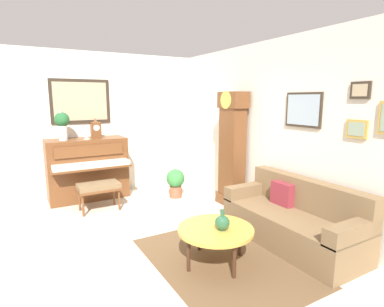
# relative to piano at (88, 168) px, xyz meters

# --- Properties ---
(ground_plane) EXTENTS (6.40, 6.00, 0.10)m
(ground_plane) POSITION_rel_piano_xyz_m (2.23, 0.04, -0.64)
(ground_plane) COLOR beige
(wall_left) EXTENTS (0.13, 4.90, 2.80)m
(wall_left) POSITION_rel_piano_xyz_m (-0.37, 0.04, 0.82)
(wall_left) COLOR silver
(wall_left) RESTS_ON ground_plane
(wall_back) EXTENTS (5.30, 0.13, 2.80)m
(wall_back) POSITION_rel_piano_xyz_m (2.25, 2.44, 0.82)
(wall_back) COLOR silver
(wall_back) RESTS_ON ground_plane
(area_rug) EXTENTS (2.10, 1.50, 0.01)m
(area_rug) POSITION_rel_piano_xyz_m (3.21, 0.87, -0.59)
(area_rug) COLOR brown
(area_rug) RESTS_ON ground_plane
(piano) EXTENTS (0.87, 1.44, 1.16)m
(piano) POSITION_rel_piano_xyz_m (0.00, 0.00, 0.00)
(piano) COLOR brown
(piano) RESTS_ON ground_plane
(piano_bench) EXTENTS (0.42, 0.70, 0.48)m
(piano_bench) POSITION_rel_piano_xyz_m (0.77, 0.02, -0.18)
(piano_bench) COLOR brown
(piano_bench) RESTS_ON ground_plane
(grandfather_clock) EXTENTS (0.52, 0.34, 2.03)m
(grandfather_clock) POSITION_rel_piano_xyz_m (1.63, 2.18, 0.38)
(grandfather_clock) COLOR brown
(grandfather_clock) RESTS_ON ground_plane
(couch) EXTENTS (1.90, 0.80, 0.84)m
(couch) POSITION_rel_piano_xyz_m (3.27, 1.98, -0.28)
(couch) COLOR brown
(couch) RESTS_ON ground_plane
(coffee_table) EXTENTS (0.88, 0.88, 0.43)m
(coffee_table) POSITION_rel_piano_xyz_m (3.20, 0.78, -0.19)
(coffee_table) COLOR gold
(coffee_table) RESTS_ON ground_plane
(mantel_clock) EXTENTS (0.13, 0.18, 0.38)m
(mantel_clock) POSITION_rel_piano_xyz_m (0.00, 0.19, 0.74)
(mantel_clock) COLOR brown
(mantel_clock) RESTS_ON piano
(flower_vase) EXTENTS (0.26, 0.26, 0.58)m
(flower_vase) POSITION_rel_piano_xyz_m (0.00, -0.40, 0.89)
(flower_vase) COLOR silver
(flower_vase) RESTS_ON piano
(teacup) EXTENTS (0.12, 0.12, 0.06)m
(teacup) POSITION_rel_piano_xyz_m (0.11, -0.00, 0.60)
(teacup) COLOR beige
(teacup) RESTS_ON piano
(green_jug) EXTENTS (0.17, 0.17, 0.24)m
(green_jug) POSITION_rel_piano_xyz_m (3.27, 0.81, -0.07)
(green_jug) COLOR #234C33
(green_jug) RESTS_ON coffee_table
(potted_plant) EXTENTS (0.36, 0.36, 0.56)m
(potted_plant) POSITION_rel_piano_xyz_m (0.77, 1.48, -0.27)
(potted_plant) COLOR #935138
(potted_plant) RESTS_ON ground_plane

